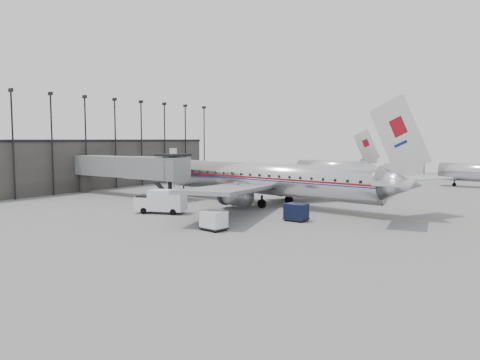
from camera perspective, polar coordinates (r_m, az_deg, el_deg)
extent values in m
plane|color=slate|center=(56.19, -4.01, -3.55)|extent=(160.00, 160.00, 0.00)
cube|color=#33312E|center=(87.03, -17.69, 1.90)|extent=(12.00, 46.00, 8.00)
cube|color=gold|center=(59.33, 1.87, -3.08)|extent=(60.00, 0.15, 0.01)
cube|color=slate|center=(73.67, -15.84, 1.66)|extent=(12.00, 2.80, 3.00)
cube|color=slate|center=(67.04, -10.88, 1.45)|extent=(8.00, 3.00, 3.10)
cube|color=slate|center=(64.57, -8.12, 1.36)|extent=(3.20, 3.60, 3.20)
cube|color=black|center=(64.48, -8.14, 3.05)|extent=(3.40, 3.80, 0.30)
cube|color=white|center=(64.46, -8.15, 3.49)|extent=(1.20, 0.15, 0.80)
cylinder|color=black|center=(64.72, -8.53, -1.21)|extent=(0.56, 0.56, 2.80)
cube|color=black|center=(64.84, -8.51, -2.14)|extent=(1.60, 2.20, 0.70)
cylinder|color=black|center=(64.12, -9.12, -2.27)|extent=(0.30, 0.60, 0.60)
cylinder|color=black|center=(65.58, -7.92, -2.09)|extent=(0.30, 0.60, 0.60)
cylinder|color=#33312E|center=(78.17, -18.38, -0.35)|extent=(1.60, 1.60, 2.80)
cube|color=black|center=(62.29, -9.22, -1.37)|extent=(0.90, 3.20, 2.90)
cylinder|color=black|center=(71.42, -25.93, 3.82)|extent=(0.24, 0.24, 15.00)
cube|color=black|center=(71.73, -26.17, 9.82)|extent=(0.90, 0.25, 0.50)
cylinder|color=black|center=(74.60, -21.93, 3.99)|extent=(0.24, 0.24, 15.00)
cube|color=black|center=(74.89, -22.12, 9.74)|extent=(0.90, 0.25, 0.50)
cylinder|color=black|center=(78.11, -18.27, 4.13)|extent=(0.24, 0.24, 15.00)
cube|color=black|center=(78.39, -18.42, 9.62)|extent=(0.90, 0.25, 0.50)
cylinder|color=black|center=(81.91, -14.94, 4.24)|extent=(0.24, 0.24, 15.00)
cube|color=black|center=(82.17, -15.06, 9.48)|extent=(0.90, 0.25, 0.50)
cylinder|color=black|center=(85.96, -11.91, 4.33)|extent=(0.24, 0.24, 15.00)
cube|color=black|center=(86.21, -12.00, 9.32)|extent=(0.90, 0.25, 0.50)
cylinder|color=black|center=(90.22, -9.15, 4.40)|extent=(0.24, 0.24, 15.00)
cube|color=black|center=(90.46, -9.22, 9.16)|extent=(0.90, 0.25, 0.50)
cylinder|color=black|center=(94.68, -6.66, 4.46)|extent=(0.24, 0.24, 15.00)
cube|color=black|center=(94.91, -6.70, 8.99)|extent=(0.90, 0.25, 0.50)
cylinder|color=black|center=(99.30, -4.39, 4.50)|extent=(0.24, 0.24, 15.00)
cube|color=black|center=(99.52, -4.41, 8.82)|extent=(0.90, 0.25, 0.50)
cylinder|color=silver|center=(93.23, 11.15, 1.37)|extent=(14.00, 3.20, 3.20)
cube|color=silver|center=(90.62, 15.16, 3.98)|extent=(5.17, 0.26, 6.52)
cylinder|color=black|center=(95.23, 8.63, 0.22)|extent=(0.24, 0.24, 1.00)
cylinder|color=black|center=(91.21, 24.66, -0.39)|extent=(0.24, 0.24, 1.00)
cylinder|color=silver|center=(60.40, 2.77, 0.18)|extent=(32.99, 8.19, 4.04)
cone|color=silver|center=(73.00, -8.33, 0.97)|extent=(3.76, 4.42, 4.04)
cone|color=silver|center=(50.98, 19.06, -0.49)|extent=(4.82, 4.36, 3.84)
cube|color=maroon|center=(60.38, 2.77, 0.44)|extent=(33.00, 8.24, 0.20)
cube|color=navy|center=(60.40, 2.77, 0.20)|extent=(33.00, 8.24, 0.11)
cube|color=silver|center=(50.90, 18.88, 5.17)|extent=(6.68, 1.18, 8.39)
cube|color=gray|center=(66.59, 10.28, 0.27)|extent=(14.21, 18.04, 1.30)
cube|color=gray|center=(50.89, -1.29, -1.09)|extent=(10.76, 18.45, 1.30)
cylinder|color=gray|center=(64.75, 6.28, -1.02)|extent=(3.97, 2.75, 2.29)
cylinder|color=gray|center=(55.92, -0.45, -1.94)|extent=(3.97, 2.75, 2.29)
cylinder|color=black|center=(71.17, -6.88, -1.19)|extent=(0.22, 0.22, 1.42)
cylinder|color=black|center=(61.60, 6.00, -2.09)|extent=(0.28, 0.28, 1.53)
cylinder|color=black|center=(61.64, 5.99, -2.35)|extent=(1.13, 0.52, 1.09)
cylinder|color=black|center=(57.11, 2.68, -2.63)|extent=(0.28, 0.28, 1.53)
cylinder|color=black|center=(57.15, 2.68, -2.90)|extent=(1.13, 0.52, 1.09)
cube|color=white|center=(53.18, -8.86, -2.47)|extent=(4.48, 3.45, 2.31)
cube|color=white|center=(54.35, -11.54, -2.82)|extent=(2.38, 2.57, 1.54)
cube|color=black|center=(54.26, -11.55, -2.13)|extent=(1.89, 2.21, 0.66)
cylinder|color=black|center=(53.42, -11.65, -3.71)|extent=(0.76, 0.50, 0.70)
cylinder|color=black|center=(55.19, -10.77, -3.41)|extent=(0.76, 0.50, 0.70)
cylinder|color=black|center=(52.02, -8.14, -3.89)|extent=(0.76, 0.50, 0.70)
cylinder|color=black|center=(53.84, -7.36, -3.58)|extent=(0.76, 0.50, 0.70)
cube|color=black|center=(48.19, 6.88, -3.77)|extent=(2.20, 1.68, 1.51)
cube|color=black|center=(48.32, 6.87, -4.72)|extent=(2.31, 1.79, 0.13)
cylinder|color=black|center=(48.19, 5.59, -4.80)|extent=(0.33, 0.14, 0.32)
cylinder|color=black|center=(47.36, 7.40, -4.99)|extent=(0.33, 0.14, 0.32)
cylinder|color=black|center=(49.30, 6.35, -4.58)|extent=(0.33, 0.14, 0.32)
cylinder|color=black|center=(48.48, 8.13, -4.77)|extent=(0.33, 0.14, 0.32)
cube|color=white|center=(43.01, -3.24, -4.79)|extent=(2.40, 1.95, 1.52)
cube|color=black|center=(43.16, -3.23, -5.86)|extent=(2.53, 2.07, 0.13)
cylinder|color=black|center=(43.36, -4.66, -5.89)|extent=(0.34, 0.18, 0.33)
cylinder|color=black|center=(42.11, -3.05, -6.21)|extent=(0.34, 0.18, 0.33)
cylinder|color=black|center=(44.23, -3.40, -5.67)|extent=(0.34, 0.18, 0.33)
cylinder|color=black|center=(43.01, -1.79, -5.97)|extent=(0.34, 0.18, 0.33)
imported|color=#9EB815|center=(54.66, -11.68, -2.84)|extent=(0.74, 0.50, 1.98)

